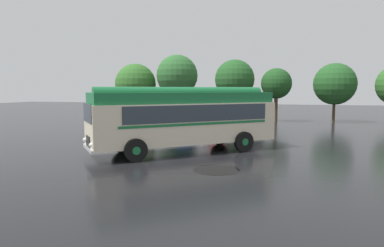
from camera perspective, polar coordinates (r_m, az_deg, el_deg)
ground_plane at (r=19.06m, az=-2.52°, el=-4.45°), size 120.00×120.00×0.00m
vintage_bus at (r=18.21m, az=-1.24°, el=1.09°), size 9.25×8.41×3.49m
car_near_left at (r=30.24m, az=-0.89°, el=0.96°), size 2.07×4.26×1.66m
car_mid_left at (r=30.21m, az=4.47°, el=0.94°), size 2.01×4.23×1.66m
car_mid_right at (r=29.28m, az=10.07°, el=0.72°), size 2.28×4.35×1.66m
tree_far_left at (r=39.25m, az=-9.22°, el=6.58°), size 4.57×4.57×6.22m
tree_left_of_centre at (r=37.83m, az=-2.69°, el=8.04°), size 4.52×4.52×7.12m
tree_centre at (r=36.84m, az=6.98°, el=7.48°), size 4.18×4.18×6.49m
tree_right_of_centre at (r=36.47m, az=14.03°, el=6.58°), size 3.13×3.13×5.51m
tree_far_right at (r=37.69m, az=22.65°, el=5.99°), size 4.22×4.22×6.00m
puddle_patch at (r=14.53m, az=4.10°, el=-7.69°), size 1.99×1.99×0.01m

